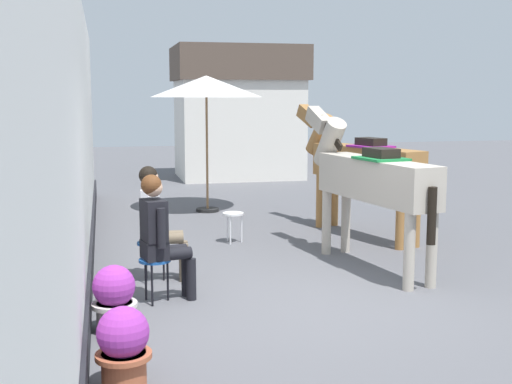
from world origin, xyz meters
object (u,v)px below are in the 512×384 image
at_px(saddled_horse_near, 370,179).
at_px(flower_planter_middle, 114,297).
at_px(cafe_parasol, 206,87).
at_px(seated_visitor_far, 156,217).
at_px(seated_visitor_near, 160,231).
at_px(spare_stool_white, 233,217).
at_px(saddled_horse_far, 360,163).
at_px(flower_planter_near, 123,346).

xyz_separation_m(saddled_horse_near, flower_planter_middle, (-3.26, -1.73, -0.82)).
bearing_deg(cafe_parasol, seated_visitor_far, -105.91).
relative_size(seated_visitor_near, spare_stool_white, 3.02).
height_order(saddled_horse_near, spare_stool_white, saddled_horse_near).
height_order(saddled_horse_far, flower_planter_middle, saddled_horse_far).
xyz_separation_m(saddled_horse_far, cafe_parasol, (-2.02, 2.72, 1.20)).
height_order(saddled_horse_near, flower_planter_near, saddled_horse_near).
relative_size(seated_visitor_far, cafe_parasol, 0.54).
distance_m(saddled_horse_near, saddled_horse_far, 2.01).
xyz_separation_m(saddled_horse_far, flower_planter_near, (-3.85, -4.92, -0.82)).
bearing_deg(cafe_parasol, flower_planter_near, -103.46).
distance_m(flower_planter_near, spare_stool_white, 5.14).
bearing_deg(seated_visitor_near, flower_planter_middle, -121.36).
relative_size(seated_visitor_near, flower_planter_middle, 2.17).
bearing_deg(seated_visitor_near, spare_stool_white, 64.02).
xyz_separation_m(seated_visitor_near, flower_planter_middle, (-0.51, -0.83, -0.44)).
distance_m(saddled_horse_far, flower_planter_middle, 5.39).
height_order(seated_visitor_near, saddled_horse_far, saddled_horse_far).
relative_size(cafe_parasol, spare_stool_white, 5.61).
distance_m(flower_planter_middle, spare_stool_white, 3.98).
distance_m(seated_visitor_near, saddled_horse_far, 4.41).
bearing_deg(spare_stool_white, flower_planter_middle, -117.30).
bearing_deg(flower_planter_near, seated_visitor_near, 77.64).
bearing_deg(saddled_horse_near, flower_planter_middle, -152.13).
relative_size(saddled_horse_far, flower_planter_near, 4.52).
bearing_deg(flower_planter_middle, saddled_horse_near, 27.87).
bearing_deg(flower_planter_middle, spare_stool_white, 62.70).
bearing_deg(saddled_horse_far, saddled_horse_near, -108.23).
bearing_deg(cafe_parasol, saddled_horse_near, -73.28).
height_order(seated_visitor_near, saddled_horse_near, saddled_horse_near).
height_order(seated_visitor_near, spare_stool_white, seated_visitor_near).
xyz_separation_m(flower_planter_middle, cafe_parasol, (1.87, 6.36, 2.03)).
relative_size(flower_planter_near, spare_stool_white, 1.39).
xyz_separation_m(saddled_horse_far, flower_planter_middle, (-3.89, -3.64, -0.82)).
xyz_separation_m(flower_planter_middle, spare_stool_white, (1.83, 3.54, 0.07)).
relative_size(seated_visitor_near, saddled_horse_near, 0.47).
relative_size(saddled_horse_near, flower_planter_near, 4.65).
distance_m(seated_visitor_near, flower_planter_near, 2.21).
height_order(seated_visitor_near, flower_planter_middle, seated_visitor_near).
bearing_deg(seated_visitor_near, saddled_horse_near, 17.95).
bearing_deg(seated_visitor_far, saddled_horse_near, 1.16).
relative_size(seated_visitor_near, saddled_horse_far, 0.48).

